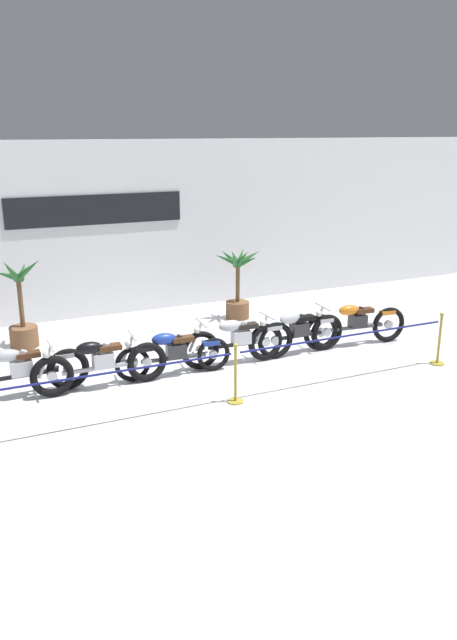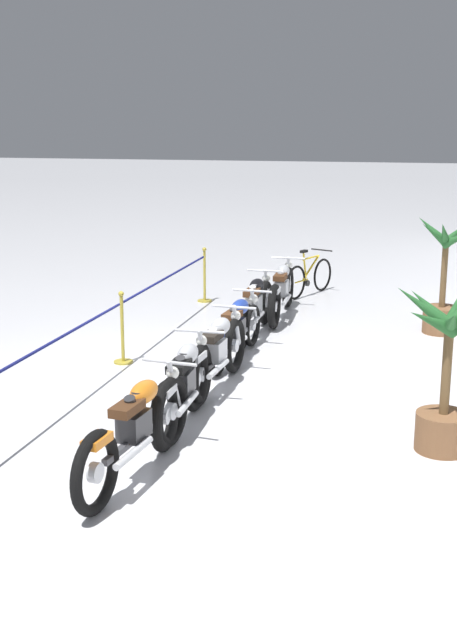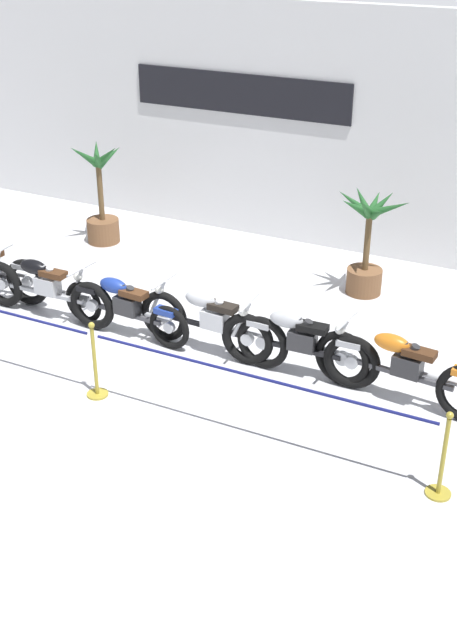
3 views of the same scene
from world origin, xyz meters
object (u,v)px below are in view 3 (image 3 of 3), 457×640
potted_palm_left_of_row (367,246)px  motorcycle_orange_5 (402,369)px  motorcycle_black_1 (45,289)px  stanchion_far_left (14,326)px  stanchion_mid_right (442,467)px  motorcycle_silver_4 (298,344)px  motorcycle_silver_3 (211,322)px  motorcycle_blue_2 (124,306)px  stanchion_mid_left (96,371)px  potted_palm_right_of_row (101,204)px

potted_palm_left_of_row → motorcycle_orange_5: bearing=-64.0°
motorcycle_black_1 → stanchion_far_left: (0.70, -1.49, 0.25)m
stanchion_mid_right → stanchion_far_left: bearing=-180.0°
motorcycle_black_1 → motorcycle_silver_4: motorcycle_silver_4 is taller
motorcycle_black_1 → motorcycle_silver_3: size_ratio=1.04×
motorcycle_silver_3 → stanchion_mid_right: stanchion_mid_right is taller
motorcycle_blue_2 → stanchion_mid_left: bearing=-69.9°
motorcycle_blue_2 → stanchion_mid_right: stanchion_mid_right is taller
motorcycle_black_1 → potted_palm_right_of_row: potted_palm_right_of_row is taller
potted_palm_right_of_row → stanchion_mid_right: 8.52m
stanchion_mid_left → motorcycle_silver_4: bearing=37.2°
motorcycle_silver_3 → motorcycle_silver_4: bearing=-1.0°
motorcycle_black_1 → motorcycle_blue_2: bearing=2.0°
motorcycle_silver_3 → stanchion_mid_left: size_ratio=2.23×
motorcycle_silver_3 → potted_palm_right_of_row: 4.65m
potted_palm_right_of_row → stanchion_mid_right: potted_palm_right_of_row is taller
motorcycle_orange_5 → potted_palm_left_of_row: bearing=116.0°
potted_palm_left_of_row → stanchion_mid_right: potted_palm_left_of_row is taller
motorcycle_black_1 → potted_palm_right_of_row: bearing=108.3°
motorcycle_blue_2 → motorcycle_orange_5: bearing=0.4°
motorcycle_orange_5 → potted_palm_right_of_row: potted_palm_right_of_row is taller
potted_palm_right_of_row → motorcycle_silver_4: bearing=-29.3°
stanchion_mid_left → stanchion_mid_right: (4.38, 0.00, 0.00)m
motorcycle_black_1 → motorcycle_silver_3: (2.75, 0.13, 0.01)m
motorcycle_black_1 → stanchion_far_left: stanchion_far_left is taller
stanchion_mid_right → motorcycle_blue_2: bearing=162.7°
motorcycle_silver_3 → stanchion_mid_left: 1.82m
potted_palm_right_of_row → stanchion_mid_right: bearing=-31.2°
stanchion_far_left → motorcycle_silver_3: bearing=38.3°
motorcycle_orange_5 → stanchion_far_left: 5.02m
motorcycle_silver_4 → stanchion_mid_right: stanchion_mid_right is taller
motorcycle_silver_3 → stanchion_far_left: 2.63m
motorcycle_blue_2 → stanchion_mid_right: bearing=-17.3°
motorcycle_silver_4 → potted_palm_left_of_row: size_ratio=1.24×
motorcycle_orange_5 → stanchion_mid_right: bearing=-61.0°
motorcycle_black_1 → motorcycle_blue_2: (1.38, 0.05, -0.01)m
motorcycle_blue_2 → stanchion_mid_left: (0.56, -1.54, -0.10)m
potted_palm_left_of_row → stanchion_far_left: size_ratio=0.21×
stanchion_mid_left → stanchion_mid_right: 4.38m
motorcycle_silver_3 → stanchion_mid_right: size_ratio=2.23×
motorcycle_blue_2 → potted_palm_left_of_row: (2.68, 2.89, 0.35)m
stanchion_mid_left → stanchion_mid_right: same height
motorcycle_silver_3 → potted_palm_left_of_row: 3.12m
motorcycle_blue_2 → stanchion_far_left: bearing=-113.8°
motorcycle_orange_5 → stanchion_mid_right: size_ratio=2.28×
motorcycle_silver_4 → motorcycle_orange_5: (1.41, -0.03, 0.02)m
stanchion_mid_left → motorcycle_silver_3: bearing=63.5°
motorcycle_silver_3 → potted_palm_left_of_row: (1.30, 2.81, 0.33)m
potted_palm_right_of_row → stanchion_mid_left: (2.90, -4.41, -0.38)m
stanchion_far_left → stanchion_mid_right: same height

